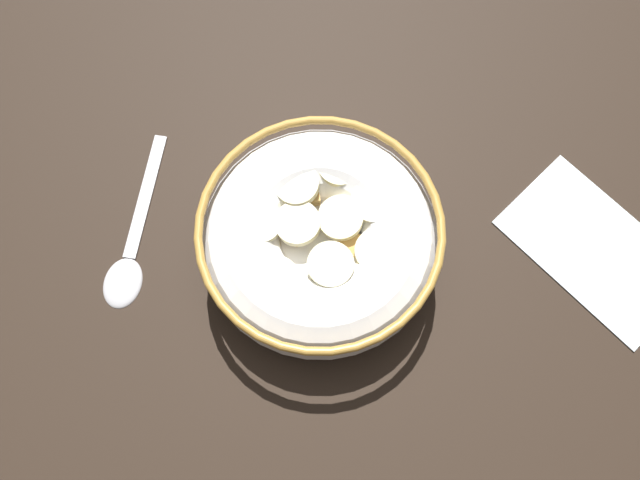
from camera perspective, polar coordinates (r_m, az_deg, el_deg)
ground_plane at (r=47.46cm, az=0.00°, el=-1.44°), size 106.26×106.26×2.00cm
cereal_bowl at (r=43.47cm, az=0.00°, el=0.10°), size 17.21×17.21×5.84cm
spoon at (r=48.31cm, az=-17.59°, el=-1.43°), size 13.85×7.95×0.80cm
folded_napkin at (r=51.01cm, az=24.51°, el=-0.72°), size 16.09×13.71×0.30cm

